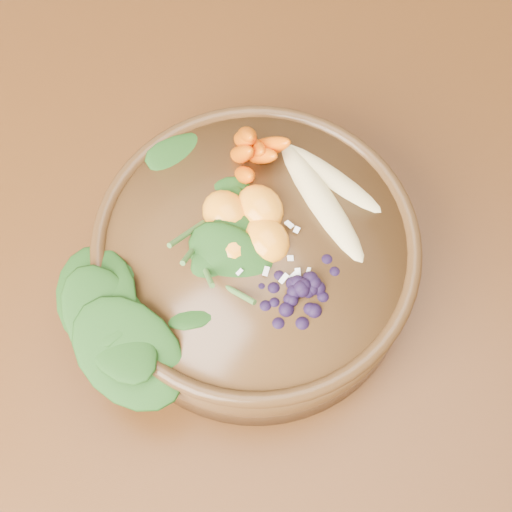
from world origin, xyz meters
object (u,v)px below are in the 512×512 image
kale_heap (172,210)px  mandarin_cluster (245,218)px  carrot_cluster (250,127)px  blueberry_pile (303,282)px  dining_table (452,167)px  stoneware_bowl (256,260)px  banana_halves (328,181)px

kale_heap → mandarin_cluster: bearing=-37.4°
carrot_cluster → blueberry_pile: bearing=-109.5°
dining_table → kale_heap: size_ratio=8.34×
stoneware_bowl → kale_heap: 0.10m
blueberry_pile → kale_heap: bearing=116.2°
stoneware_bowl → carrot_cluster: 0.12m
carrot_cluster → mandarin_cluster: size_ratio=0.87×
banana_halves → blueberry_pile: bearing=-141.5°
dining_table → kale_heap: (-0.35, 0.03, 0.19)m
dining_table → mandarin_cluster: 0.35m
stoneware_bowl → kale_heap: kale_heap is taller
blueberry_pile → carrot_cluster: bearing=74.8°
dining_table → carrot_cluster: carrot_cluster is taller
stoneware_bowl → carrot_cluster: bearing=60.7°
stoneware_bowl → kale_heap: size_ratio=1.53×
carrot_cluster → banana_halves: carrot_cluster is taller
banana_halves → blueberry_pile: blueberry_pile is taller
banana_halves → carrot_cluster: bearing=113.1°
kale_heap → blueberry_pile: 0.13m
stoneware_bowl → blueberry_pile: (0.01, -0.06, 0.06)m
stoneware_bowl → blueberry_pile: blueberry_pile is taller
stoneware_bowl → mandarin_cluster: 0.06m
stoneware_bowl → banana_halves: banana_halves is taller
kale_heap → mandarin_cluster: 0.06m
kale_heap → stoneware_bowl: bearing=-48.8°
mandarin_cluster → banana_halves: bearing=-5.4°
carrot_cluster → banana_halves: size_ratio=0.48×
banana_halves → mandarin_cluster: mandarin_cluster is taller
carrot_cluster → blueberry_pile: carrot_cluster is taller
kale_heap → banana_halves: kale_heap is taller
stoneware_bowl → mandarin_cluster: (0.00, 0.02, 0.06)m
kale_heap → carrot_cluster: (0.10, 0.03, 0.02)m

